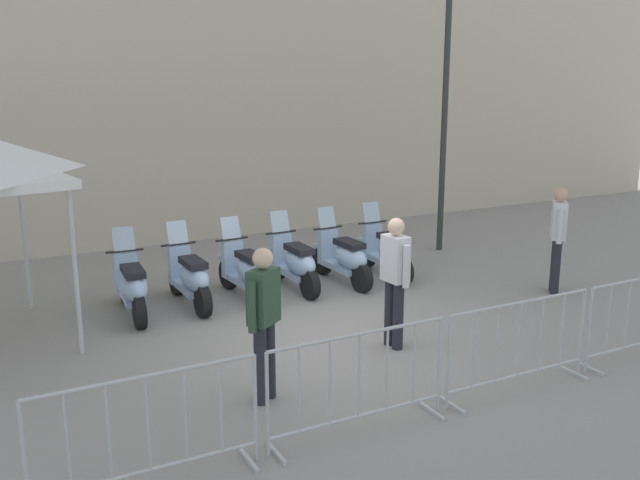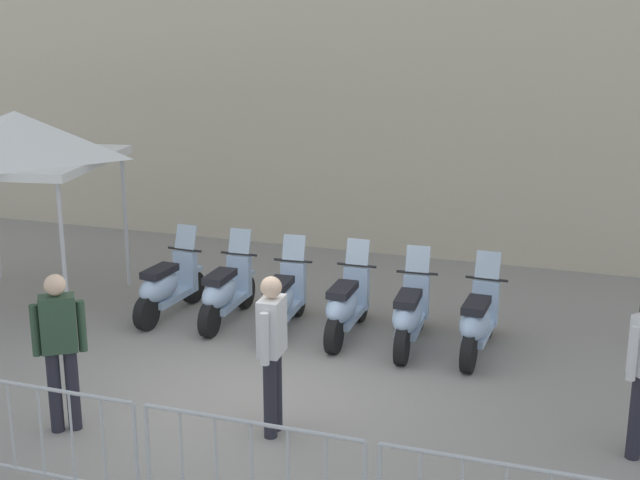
{
  "view_description": "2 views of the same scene",
  "coord_description": "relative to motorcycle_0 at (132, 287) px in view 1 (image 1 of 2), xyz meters",
  "views": [
    {
      "loc": [
        -5.65,
        -6.99,
        3.52
      ],
      "look_at": [
        0.8,
        1.35,
        0.99
      ],
      "focal_mm": 39.35,
      "sensor_mm": 36.0,
      "label": 1
    },
    {
      "loc": [
        2.17,
        -8.83,
        4.37
      ],
      "look_at": [
        0.4,
        2.44,
        1.26
      ],
      "focal_mm": 48.55,
      "sensor_mm": 36.0,
      "label": 2
    }
  ],
  "objects": [
    {
      "name": "ground_plane",
      "position": [
        1.82,
        -2.47,
        -0.45
      ],
      "size": [
        120.0,
        120.0,
        0.0
      ],
      "primitive_type": "plane",
      "color": "gray"
    },
    {
      "name": "motorcycle_0",
      "position": [
        0.0,
        0.0,
        0.0
      ],
      "size": [
        0.72,
        1.7,
        1.24
      ],
      "color": "black",
      "rests_on": "ground"
    },
    {
      "name": "motorcycle_1",
      "position": [
        0.89,
        -0.11,
        0.0
      ],
      "size": [
        0.63,
        1.72,
        1.24
      ],
      "color": "black",
      "rests_on": "ground"
    },
    {
      "name": "motorcycle_2",
      "position": [
        1.76,
        -0.33,
        0.0
      ],
      "size": [
        0.58,
        1.73,
        1.24
      ],
      "color": "black",
      "rests_on": "ground"
    },
    {
      "name": "motorcycle_3",
      "position": [
        2.64,
        -0.41,
        0.0
      ],
      "size": [
        0.64,
        1.72,
        1.24
      ],
      "color": "black",
      "rests_on": "ground"
    },
    {
      "name": "motorcycle_4",
      "position": [
        3.51,
        -0.63,
        0.0
      ],
      "size": [
        0.59,
        1.72,
        1.24
      ],
      "color": "black",
      "rests_on": "ground"
    },
    {
      "name": "motorcycle_5",
      "position": [
        4.38,
        -0.75,
        0.0
      ],
      "size": [
        0.68,
        1.71,
        1.24
      ],
      "color": "black",
      "rests_on": "ground"
    },
    {
      "name": "barrier_segment_0",
      "position": [
        -1.67,
        -4.28,
        0.07
      ],
      "size": [
        1.97,
        0.76,
        1.07
      ],
      "color": "#B2B5B7",
      "rests_on": "ground"
    },
    {
      "name": "barrier_segment_1",
      "position": [
        0.38,
        -4.64,
        0.07
      ],
      "size": [
        1.97,
        0.76,
        1.07
      ],
      "color": "#B2B5B7",
      "rests_on": "ground"
    },
    {
      "name": "barrier_segment_2",
      "position": [
        2.43,
        -5.01,
        0.07
      ],
      "size": [
        1.97,
        0.76,
        1.07
      ],
      "color": "#B2B5B7",
      "rests_on": "ground"
    },
    {
      "name": "street_lamp",
      "position": [
        6.56,
        0.01,
        2.76
      ],
      "size": [
        0.36,
        0.36,
        5.25
      ],
      "color": "#2D332D",
      "rests_on": "ground"
    },
    {
      "name": "officer_near_row_end",
      "position": [
        0.04,
        -3.47,
        0.53
      ],
      "size": [
        0.51,
        0.35,
        1.73
      ],
      "color": "#23232D",
      "rests_on": "ground"
    },
    {
      "name": "officer_mid_plaza",
      "position": [
        2.23,
        -3.2,
        0.53
      ],
      "size": [
        0.26,
        0.55,
        1.73
      ],
      "color": "#23232D",
      "rests_on": "ground"
    },
    {
      "name": "officer_by_barriers",
      "position": [
        5.94,
        -3.1,
        0.53
      ],
      "size": [
        0.45,
        0.4,
        1.73
      ],
      "color": "#23232D",
      "rests_on": "ground"
    }
  ]
}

